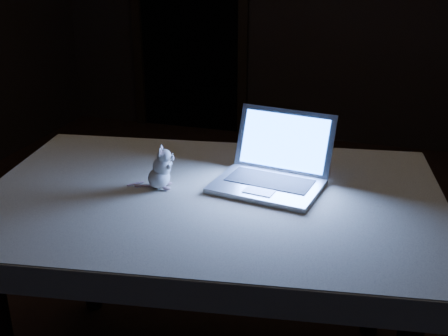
% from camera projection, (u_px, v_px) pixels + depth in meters
% --- Properties ---
extents(floor, '(5.00, 5.00, 0.00)m').
position_uv_depth(floor, '(227.00, 302.00, 2.69)').
color(floor, black).
rests_on(floor, ground).
extents(doorway, '(1.06, 0.36, 2.13)m').
position_uv_depth(doorway, '(189.00, 8.00, 4.80)').
color(doorway, black).
rests_on(doorway, back_wall).
extents(table, '(1.61, 1.17, 0.80)m').
position_uv_depth(table, '(212.00, 292.00, 2.09)').
color(table, black).
rests_on(table, floor).
extents(tablecloth, '(1.63, 1.13, 0.09)m').
position_uv_depth(tablecloth, '(203.00, 206.00, 1.96)').
color(tablecloth, beige).
rests_on(tablecloth, table).
extents(laptop, '(0.41, 0.37, 0.25)m').
position_uv_depth(laptop, '(268.00, 156.00, 1.93)').
color(laptop, '#A7A8AB').
rests_on(laptop, tablecloth).
extents(plush_mouse, '(0.14, 0.14, 0.15)m').
position_uv_depth(plush_mouse, '(159.00, 167.00, 1.96)').
color(plush_mouse, silver).
rests_on(plush_mouse, tablecloth).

